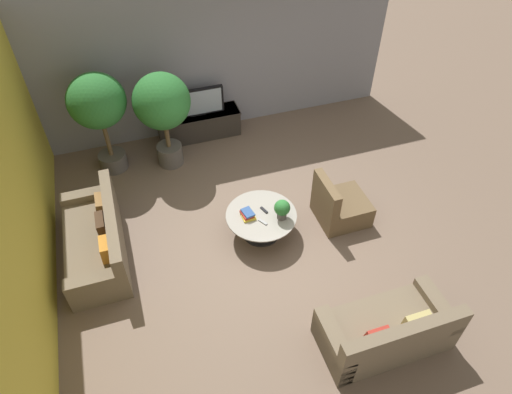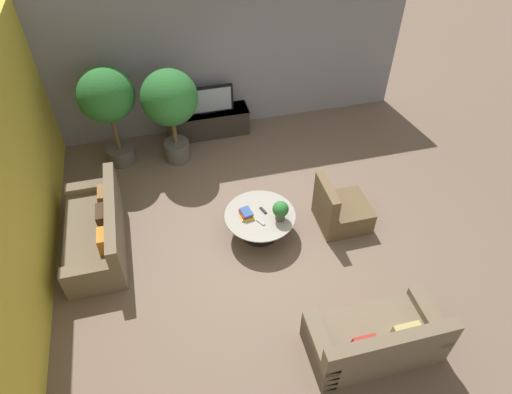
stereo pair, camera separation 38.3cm
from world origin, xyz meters
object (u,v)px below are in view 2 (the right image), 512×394
(media_console, at_px, (208,122))
(potted_palm_corner, at_px, (170,102))
(television, at_px, (206,100))
(potted_palm_tall, at_px, (107,100))
(coffee_table, at_px, (260,220))
(couch_by_wall, at_px, (98,232))
(couch_near_entry, at_px, (376,340))
(armchair_wicker, at_px, (340,211))
(potted_plant_tabletop, at_px, (280,210))

(media_console, distance_m, potted_palm_corner, 1.39)
(media_console, xyz_separation_m, television, (-0.00, -0.00, 0.52))
(potted_palm_tall, bearing_deg, coffee_table, -49.32)
(potted_palm_corner, bearing_deg, couch_by_wall, -128.08)
(media_console, bearing_deg, couch_near_entry, -76.69)
(coffee_table, xyz_separation_m, couch_near_entry, (0.91, -2.34, -0.02))
(coffee_table, xyz_separation_m, potted_palm_corner, (-1.05, 2.24, 0.96))
(couch_by_wall, bearing_deg, armchair_wicker, 82.99)
(potted_plant_tabletop, bearing_deg, couch_near_entry, -73.98)
(television, height_order, potted_palm_tall, potted_palm_tall)
(coffee_table, relative_size, couch_near_entry, 0.67)
(couch_near_entry, bearing_deg, armchair_wicker, -100.60)
(media_console, xyz_separation_m, couch_near_entry, (1.24, -5.24, 0.01))
(media_console, bearing_deg, armchair_wicker, -60.92)
(armchair_wicker, bearing_deg, media_console, 29.08)
(media_console, height_order, armchair_wicker, armchair_wicker)
(television, height_order, potted_plant_tabletop, television)
(couch_near_entry, bearing_deg, television, -76.69)
(television, bearing_deg, couch_near_entry, -76.69)
(potted_plant_tabletop, bearing_deg, potted_palm_tall, 132.43)
(television, bearing_deg, couch_by_wall, -130.78)
(media_console, xyz_separation_m, armchair_wicker, (1.66, -2.99, 0.00))
(potted_palm_corner, bearing_deg, coffee_table, -64.92)
(television, height_order, armchair_wicker, television)
(potted_palm_corner, height_order, potted_plant_tabletop, potted_palm_corner)
(couch_by_wall, relative_size, couch_near_entry, 1.17)
(armchair_wicker, distance_m, potted_palm_tall, 4.39)
(television, bearing_deg, armchair_wicker, -60.91)
(television, height_order, couch_by_wall, television)
(armchair_wicker, distance_m, potted_palm_corner, 3.47)
(television, bearing_deg, potted_palm_corner, -137.36)
(couch_near_entry, distance_m, potted_plant_tabletop, 2.30)
(armchair_wicker, bearing_deg, couch_near_entry, 169.40)
(couch_by_wall, bearing_deg, potted_palm_corner, 141.92)
(coffee_table, bearing_deg, couch_near_entry, -68.85)
(potted_palm_corner, bearing_deg, television, 42.64)
(coffee_table, distance_m, couch_near_entry, 2.51)
(television, distance_m, potted_plant_tabletop, 3.13)
(couch_near_entry, relative_size, potted_palm_corner, 0.91)
(coffee_table, relative_size, armchair_wicker, 1.30)
(potted_palm_tall, height_order, potted_plant_tabletop, potted_palm_tall)
(media_console, xyz_separation_m, potted_palm_corner, (-0.72, -0.66, 0.99))
(coffee_table, xyz_separation_m, armchair_wicker, (1.33, -0.09, -0.03))
(couch_by_wall, bearing_deg, potted_palm_tall, 168.67)
(media_console, bearing_deg, potted_plant_tabletop, -78.66)
(couch_by_wall, bearing_deg, media_console, 139.24)
(couch_by_wall, distance_m, potted_plant_tabletop, 2.86)
(coffee_table, bearing_deg, potted_palm_corner, 115.08)
(television, xyz_separation_m, potted_plant_tabletop, (0.61, -3.06, -0.17))
(potted_palm_tall, bearing_deg, media_console, 14.81)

